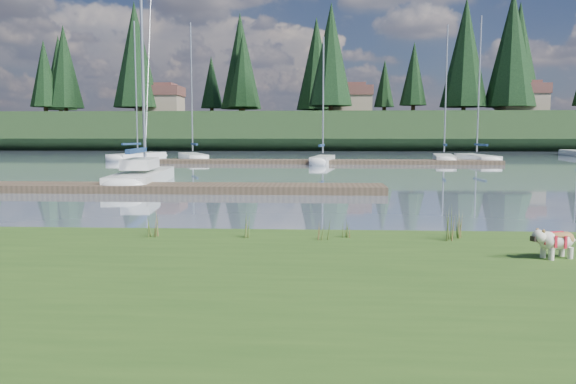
{
  "coord_description": "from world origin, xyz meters",
  "views": [
    {
      "loc": [
        1.43,
        -12.75,
        2.29
      ],
      "look_at": [
        0.76,
        -0.5,
        1.01
      ],
      "focal_mm": 35.0,
      "sensor_mm": 36.0,
      "label": 1
    }
  ],
  "objects": [
    {
      "name": "weed_4",
      "position": [
        1.92,
        -2.31,
        0.5
      ],
      "size": [
        0.17,
        0.14,
        0.37
      ],
      "color": "#475B23",
      "rests_on": "bank"
    },
    {
      "name": "bulldog",
      "position": [
        5.13,
        -3.92,
        0.64
      ],
      "size": [
        0.8,
        0.49,
        0.47
      ],
      "rotation": [
        0.0,
        0.0,
        3.49
      ],
      "color": "silver",
      "rests_on": "bank"
    },
    {
      "name": "ridge",
      "position": [
        0.0,
        73.0,
        2.5
      ],
      "size": [
        200.0,
        20.0,
        5.0
      ],
      "primitive_type": "cube",
      "color": "#1B3017",
      "rests_on": "ground"
    },
    {
      "name": "conifer_3",
      "position": [
        -10.0,
        72.0,
        11.74
      ],
      "size": [
        4.84,
        4.84,
        12.25
      ],
      "color": "#382619",
      "rests_on": "ridge"
    },
    {
      "name": "conifer_4",
      "position": [
        3.0,
        66.0,
        13.09
      ],
      "size": [
        6.16,
        6.16,
        15.1
      ],
      "color": "#382619",
      "rests_on": "ridge"
    },
    {
      "name": "dock_far",
      "position": [
        2.0,
        30.0,
        0.15
      ],
      "size": [
        26.0,
        2.2,
        0.3
      ],
      "primitive_type": "cube",
      "color": "#4C3D2C",
      "rests_on": "ground"
    },
    {
      "name": "sailboat_bg_4",
      "position": [
        14.21,
        34.35,
        0.32
      ],
      "size": [
        2.0,
        8.02,
        11.72
      ],
      "rotation": [
        0.0,
        0.0,
        1.63
      ],
      "color": "silver",
      "rests_on": "ground"
    },
    {
      "name": "weed_1",
      "position": [
        1.53,
        -2.57,
        0.52
      ],
      "size": [
        0.17,
        0.14,
        0.4
      ],
      "color": "#475B23",
      "rests_on": "bank"
    },
    {
      "name": "mud_lip",
      "position": [
        0.0,
        -1.6,
        0.07
      ],
      "size": [
        60.0,
        0.5,
        0.14
      ],
      "primitive_type": "cube",
      "color": "#33281C",
      "rests_on": "ground"
    },
    {
      "name": "dock_near",
      "position": [
        -4.0,
        9.0,
        0.15
      ],
      "size": [
        16.0,
        2.0,
        0.3
      ],
      "primitive_type": "cube",
      "color": "#4C3D2C",
      "rests_on": "ground"
    },
    {
      "name": "sailboat_bg_0",
      "position": [
        -14.38,
        36.68,
        0.32
      ],
      "size": [
        3.38,
        8.51,
        12.06
      ],
      "rotation": [
        0.0,
        0.0,
        1.36
      ],
      "color": "silver",
      "rests_on": "ground"
    },
    {
      "name": "sailboat_bg_5",
      "position": [
        27.87,
        46.66,
        0.32
      ],
      "size": [
        2.7,
        8.58,
        12.01
      ],
      "rotation": [
        0.0,
        0.0,
        1.45
      ],
      "color": "silver",
      "rests_on": "ground"
    },
    {
      "name": "sailboat_main",
      "position": [
        -6.68,
        12.99,
        0.42
      ],
      "size": [
        2.71,
        8.93,
        12.65
      ],
      "rotation": [
        0.0,
        0.0,
        1.69
      ],
      "color": "silver",
      "rests_on": "ground"
    },
    {
      "name": "house_2",
      "position": [
        30.0,
        69.0,
        7.31
      ],
      "size": [
        6.3,
        5.3,
        4.65
      ],
      "color": "gray",
      "rests_on": "ridge"
    },
    {
      "name": "weed_0",
      "position": [
        0.07,
        -2.44,
        0.56
      ],
      "size": [
        0.17,
        0.14,
        0.5
      ],
      "color": "#475B23",
      "rests_on": "bank"
    },
    {
      "name": "weed_5",
      "position": [
        4.07,
        -2.26,
        0.58
      ],
      "size": [
        0.17,
        0.14,
        0.55
      ],
      "color": "#475B23",
      "rests_on": "bank"
    },
    {
      "name": "weed_2",
      "position": [
        3.78,
        -2.49,
        0.66
      ],
      "size": [
        0.17,
        0.14,
        0.74
      ],
      "color": "#475B23",
      "rests_on": "bank"
    },
    {
      "name": "weed_3",
      "position": [
        -1.68,
        -2.43,
        0.57
      ],
      "size": [
        0.17,
        0.14,
        0.51
      ],
      "color": "#475B23",
      "rests_on": "bank"
    },
    {
      "name": "bank",
      "position": [
        0.0,
        -6.0,
        0.17
      ],
      "size": [
        60.0,
        9.0,
        0.35
      ],
      "primitive_type": "cube",
      "color": "#305019",
      "rests_on": "ground"
    },
    {
      "name": "conifer_6",
      "position": [
        28.0,
        68.0,
        13.99
      ],
      "size": [
        7.04,
        7.04,
        17.0
      ],
      "color": "#382619",
      "rests_on": "ridge"
    },
    {
      "name": "conifer_5",
      "position": [
        15.0,
        70.0,
        10.83
      ],
      "size": [
        3.96,
        3.96,
        10.35
      ],
      "color": "#382619",
      "rests_on": "ridge"
    },
    {
      "name": "sailboat_bg_1",
      "position": [
        -9.68,
        35.71,
        0.33
      ],
      "size": [
        4.3,
        7.85,
        11.7
      ],
      "rotation": [
        0.0,
        0.0,
        1.95
      ],
      "color": "silver",
      "rests_on": "ground"
    },
    {
      "name": "conifer_1",
      "position": [
        -40.0,
        71.0,
        11.28
      ],
      "size": [
        4.4,
        4.4,
        11.3
      ],
      "color": "#382619",
      "rests_on": "ridge"
    },
    {
      "name": "house_1",
      "position": [
        6.0,
        71.0,
        7.31
      ],
      "size": [
        6.3,
        5.3,
        4.65
      ],
      "color": "gray",
      "rests_on": "ridge"
    },
    {
      "name": "sailboat_bg_2",
      "position": [
        1.8,
        30.83,
        0.33
      ],
      "size": [
        2.1,
        6.4,
        9.64
      ],
      "rotation": [
        0.0,
        0.0,
        1.43
      ],
      "color": "silver",
      "rests_on": "ground"
    },
    {
      "name": "house_0",
      "position": [
        -22.0,
        70.0,
        7.31
      ],
      "size": [
        6.3,
        5.3,
        4.65
      ],
      "color": "gray",
      "rests_on": "ridge"
    },
    {
      "name": "ground",
      "position": [
        0.0,
        30.0,
        0.0
      ],
      "size": [
        200.0,
        200.0,
        0.0
      ],
      "primitive_type": "plane",
      "color": "gray",
      "rests_on": "ground"
    },
    {
      "name": "conifer_2",
      "position": [
        -25.0,
        68.0,
        13.54
      ],
      "size": [
        6.6,
        6.6,
        16.05
      ],
      "color": "#382619",
      "rests_on": "ridge"
    },
    {
      "name": "sailboat_bg_3",
      "position": [
        11.66,
        34.02,
        0.33
      ],
      "size": [
        2.58,
        7.58,
        11.0
      ],
      "rotation": [
        0.0,
        0.0,
        1.42
      ],
      "color": "silver",
      "rests_on": "ground"
    }
  ]
}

